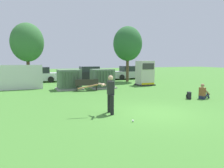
% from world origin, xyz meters
% --- Properties ---
extents(ground_plane, '(96.00, 96.00, 0.00)m').
position_xyz_m(ground_plane, '(0.00, 0.00, 0.00)').
color(ground_plane, '#478433').
extents(fence_panel, '(4.80, 0.12, 2.00)m').
position_xyz_m(fence_panel, '(-6.64, 10.50, 1.00)').
color(fence_panel, silver).
rests_on(fence_panel, ground).
extents(transformer_west, '(2.10, 1.70, 1.62)m').
position_xyz_m(transformer_west, '(-2.27, 9.23, 0.79)').
color(transformer_west, '#9E9B93').
rests_on(transformer_west, ground).
extents(transformer_mid_west, '(2.10, 1.70, 1.62)m').
position_xyz_m(transformer_mid_west, '(0.51, 9.05, 0.79)').
color(transformer_mid_west, '#9E9B93').
rests_on(transformer_mid_west, ground).
extents(generator_enclosure, '(1.60, 1.40, 2.30)m').
position_xyz_m(generator_enclosure, '(4.93, 9.49, 1.14)').
color(generator_enclosure, '#262626').
rests_on(generator_enclosure, ground).
extents(park_bench, '(1.84, 0.68, 0.92)m').
position_xyz_m(park_bench, '(-1.14, 7.92, 0.54)').
color(park_bench, '#2D2823').
rests_on(park_bench, ground).
extents(batter, '(1.61, 0.72, 1.74)m').
position_xyz_m(batter, '(-2.02, 0.70, 0.98)').
color(batter, black).
rests_on(batter, ground).
extents(sports_ball, '(0.09, 0.09, 0.09)m').
position_xyz_m(sports_ball, '(-1.63, -0.86, 0.04)').
color(sports_ball, white).
rests_on(sports_ball, ground).
extents(seated_spectator, '(0.77, 0.61, 0.96)m').
position_xyz_m(seated_spectator, '(4.71, 1.96, 0.38)').
color(seated_spectator, '#282D4C').
rests_on(seated_spectator, ground).
extents(backpack, '(0.35, 0.38, 0.44)m').
position_xyz_m(backpack, '(3.85, 2.25, 0.21)').
color(backpack, black).
rests_on(backpack, ground).
extents(tree_left, '(3.08, 3.08, 5.88)m').
position_xyz_m(tree_left, '(-5.30, 13.98, 4.03)').
color(tree_left, '#4C3828').
rests_on(tree_left, ground).
extents(tree_center_left, '(3.15, 3.15, 6.01)m').
position_xyz_m(tree_center_left, '(4.90, 13.21, 4.12)').
color(tree_center_left, brown).
rests_on(tree_center_left, ground).
extents(parked_car_left_of_center, '(4.34, 2.23, 1.62)m').
position_xyz_m(parked_car_left_of_center, '(-4.29, 16.16, 0.75)').
color(parked_car_left_of_center, silver).
rests_on(parked_car_left_of_center, ground).
extents(parked_car_right_of_center, '(4.21, 1.94, 1.62)m').
position_xyz_m(parked_car_right_of_center, '(1.27, 16.23, 0.75)').
color(parked_car_right_of_center, black).
rests_on(parked_car_right_of_center, ground).
extents(parked_car_rightmost, '(4.23, 1.98, 1.62)m').
position_xyz_m(parked_car_rightmost, '(6.37, 15.92, 0.75)').
color(parked_car_rightmost, '#B2B2B7').
rests_on(parked_car_rightmost, ground).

